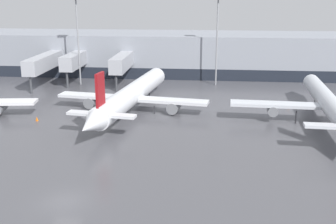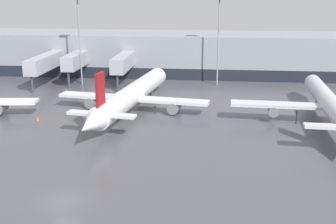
{
  "view_description": "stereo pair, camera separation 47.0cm",
  "coord_description": "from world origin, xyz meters",
  "px_view_note": "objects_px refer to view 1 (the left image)",
  "views": [
    {
      "loc": [
        12.56,
        -33.2,
        18.48
      ],
      "look_at": [
        7.57,
        19.5,
        3.0
      ],
      "focal_mm": 45.0,
      "sensor_mm": 36.0,
      "label": 1
    },
    {
      "loc": [
        13.02,
        -33.15,
        18.48
      ],
      "look_at": [
        7.57,
        19.5,
        3.0
      ],
      "focal_mm": 45.0,
      "sensor_mm": 36.0,
      "label": 2
    }
  ],
  "objects_px": {
    "traffic_cone_1": "(289,105)",
    "apron_light_mast_3": "(77,14)",
    "traffic_cone_0": "(37,119)",
    "parked_jet_3": "(132,95)",
    "apron_light_mast_2": "(218,14)",
    "parked_jet_0": "(329,103)"
  },
  "relations": [
    {
      "from": "traffic_cone_1",
      "to": "apron_light_mast_3",
      "type": "xyz_separation_m",
      "value": [
        -38.87,
        13.52,
        13.41
      ]
    },
    {
      "from": "traffic_cone_0",
      "to": "traffic_cone_1",
      "type": "distance_m",
      "value": 39.62
    },
    {
      "from": "apron_light_mast_3",
      "to": "traffic_cone_0",
      "type": "bearing_deg",
      "value": -87.96
    },
    {
      "from": "parked_jet_3",
      "to": "apron_light_mast_2",
      "type": "xyz_separation_m",
      "value": [
        13.42,
        20.21,
        11.36
      ]
    },
    {
      "from": "traffic_cone_1",
      "to": "apron_light_mast_2",
      "type": "bearing_deg",
      "value": 126.92
    },
    {
      "from": "traffic_cone_0",
      "to": "apron_light_mast_3",
      "type": "xyz_separation_m",
      "value": [
        -0.88,
        24.76,
        13.47
      ]
    },
    {
      "from": "parked_jet_0",
      "to": "traffic_cone_0",
      "type": "distance_m",
      "value": 41.97
    },
    {
      "from": "apron_light_mast_2",
      "to": "apron_light_mast_3",
      "type": "height_order",
      "value": "apron_light_mast_2"
    },
    {
      "from": "traffic_cone_1",
      "to": "apron_light_mast_3",
      "type": "distance_m",
      "value": 43.29
    },
    {
      "from": "parked_jet_0",
      "to": "apron_light_mast_2",
      "type": "height_order",
      "value": "apron_light_mast_2"
    },
    {
      "from": "parked_jet_0",
      "to": "traffic_cone_0",
      "type": "xyz_separation_m",
      "value": [
        -41.8,
        -2.68,
        -2.66
      ]
    },
    {
      "from": "traffic_cone_1",
      "to": "parked_jet_3",
      "type": "bearing_deg",
      "value": -169.46
    },
    {
      "from": "traffic_cone_0",
      "to": "traffic_cone_1",
      "type": "xyz_separation_m",
      "value": [
        37.99,
        11.25,
        0.06
      ]
    },
    {
      "from": "traffic_cone_0",
      "to": "traffic_cone_1",
      "type": "height_order",
      "value": "traffic_cone_1"
    },
    {
      "from": "traffic_cone_1",
      "to": "apron_light_mast_3",
      "type": "height_order",
      "value": "apron_light_mast_3"
    },
    {
      "from": "traffic_cone_1",
      "to": "traffic_cone_0",
      "type": "bearing_deg",
      "value": -163.51
    },
    {
      "from": "traffic_cone_1",
      "to": "apron_light_mast_2",
      "type": "distance_m",
      "value": 23.7
    },
    {
      "from": "traffic_cone_1",
      "to": "apron_light_mast_2",
      "type": "relative_size",
      "value": 0.04
    },
    {
      "from": "parked_jet_0",
      "to": "parked_jet_3",
      "type": "bearing_deg",
      "value": 85.45
    },
    {
      "from": "parked_jet_0",
      "to": "apron_light_mast_3",
      "type": "relative_size",
      "value": 1.96
    },
    {
      "from": "parked_jet_3",
      "to": "traffic_cone_0",
      "type": "height_order",
      "value": "parked_jet_3"
    },
    {
      "from": "apron_light_mast_2",
      "to": "parked_jet_3",
      "type": "bearing_deg",
      "value": -123.57
    }
  ]
}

